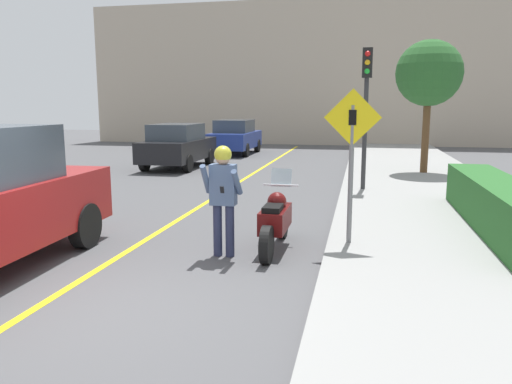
{
  "coord_description": "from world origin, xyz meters",
  "views": [
    {
      "loc": [
        3.1,
        -5.11,
        2.36
      ],
      "look_at": [
        1.39,
        3.0,
        0.92
      ],
      "focal_mm": 35.0,
      "sensor_mm": 36.0,
      "label": 1
    }
  ],
  "objects_px": {
    "street_tree": "(429,74)",
    "parked_car_black": "(178,145)",
    "person_biker": "(223,189)",
    "motorcycle": "(275,220)",
    "traffic_light": "(366,92)",
    "parked_car_blue": "(235,137)",
    "crossing_sign": "(352,151)"
  },
  "relations": [
    {
      "from": "motorcycle",
      "to": "street_tree",
      "type": "height_order",
      "value": "street_tree"
    },
    {
      "from": "person_biker",
      "to": "parked_car_blue",
      "type": "height_order",
      "value": "person_biker"
    },
    {
      "from": "person_biker",
      "to": "crossing_sign",
      "type": "relative_size",
      "value": 0.7
    },
    {
      "from": "motorcycle",
      "to": "traffic_light",
      "type": "bearing_deg",
      "value": 76.07
    },
    {
      "from": "traffic_light",
      "to": "parked_car_blue",
      "type": "height_order",
      "value": "traffic_light"
    },
    {
      "from": "crossing_sign",
      "to": "parked_car_blue",
      "type": "distance_m",
      "value": 16.84
    },
    {
      "from": "street_tree",
      "to": "parked_car_black",
      "type": "relative_size",
      "value": 1.04
    },
    {
      "from": "parked_car_blue",
      "to": "street_tree",
      "type": "bearing_deg",
      "value": -37.54
    },
    {
      "from": "motorcycle",
      "to": "person_biker",
      "type": "distance_m",
      "value": 1.09
    },
    {
      "from": "parked_car_black",
      "to": "parked_car_blue",
      "type": "bearing_deg",
      "value": 82.15
    },
    {
      "from": "parked_car_blue",
      "to": "crossing_sign",
      "type": "bearing_deg",
      "value": -69.33
    },
    {
      "from": "traffic_light",
      "to": "motorcycle",
      "type": "bearing_deg",
      "value": -103.93
    },
    {
      "from": "parked_car_black",
      "to": "motorcycle",
      "type": "bearing_deg",
      "value": -61.43
    },
    {
      "from": "crossing_sign",
      "to": "traffic_light",
      "type": "bearing_deg",
      "value": 87.65
    },
    {
      "from": "person_biker",
      "to": "traffic_light",
      "type": "relative_size",
      "value": 0.47
    },
    {
      "from": "motorcycle",
      "to": "parked_car_blue",
      "type": "distance_m",
      "value": 16.64
    },
    {
      "from": "person_biker",
      "to": "parked_car_black",
      "type": "xyz_separation_m",
      "value": [
        -4.8,
        10.72,
        -0.23
      ]
    },
    {
      "from": "crossing_sign",
      "to": "parked_car_blue",
      "type": "height_order",
      "value": "crossing_sign"
    },
    {
      "from": "person_biker",
      "to": "crossing_sign",
      "type": "xyz_separation_m",
      "value": [
        1.93,
        0.74,
        0.55
      ]
    },
    {
      "from": "motorcycle",
      "to": "traffic_light",
      "type": "distance_m",
      "value": 6.31
    },
    {
      "from": "person_biker",
      "to": "motorcycle",
      "type": "bearing_deg",
      "value": 36.4
    },
    {
      "from": "street_tree",
      "to": "parked_car_black",
      "type": "bearing_deg",
      "value": 176.69
    },
    {
      "from": "motorcycle",
      "to": "parked_car_black",
      "type": "distance_m",
      "value": 11.59
    },
    {
      "from": "person_biker",
      "to": "crossing_sign",
      "type": "height_order",
      "value": "crossing_sign"
    },
    {
      "from": "person_biker",
      "to": "parked_car_blue",
      "type": "distance_m",
      "value": 16.96
    },
    {
      "from": "parked_car_black",
      "to": "person_biker",
      "type": "bearing_deg",
      "value": -65.86
    },
    {
      "from": "person_biker",
      "to": "parked_car_black",
      "type": "bearing_deg",
      "value": 114.14
    },
    {
      "from": "traffic_light",
      "to": "parked_car_black",
      "type": "relative_size",
      "value": 0.88
    },
    {
      "from": "street_tree",
      "to": "parked_car_black",
      "type": "distance_m",
      "value": 9.34
    },
    {
      "from": "motorcycle",
      "to": "parked_car_black",
      "type": "relative_size",
      "value": 0.51
    },
    {
      "from": "crossing_sign",
      "to": "traffic_light",
      "type": "xyz_separation_m",
      "value": [
        0.23,
        5.53,
        1.08
      ]
    },
    {
      "from": "person_biker",
      "to": "crossing_sign",
      "type": "distance_m",
      "value": 2.14
    }
  ]
}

